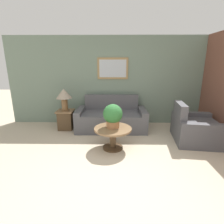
{
  "coord_description": "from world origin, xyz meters",
  "views": [
    {
      "loc": [
        -0.21,
        -2.36,
        1.84
      ],
      "look_at": [
        -0.27,
        1.88,
        0.65
      ],
      "focal_mm": 28.0,
      "sensor_mm": 36.0,
      "label": 1
    }
  ],
  "objects_px": {
    "side_table": "(66,119)",
    "table_lamp": "(64,95)",
    "potted_plant_on_table": "(113,115)",
    "coffee_table": "(113,134)",
    "couch_main": "(111,118)",
    "armchair": "(194,129)"
  },
  "relations": [
    {
      "from": "side_table",
      "to": "table_lamp",
      "type": "height_order",
      "value": "table_lamp"
    },
    {
      "from": "table_lamp",
      "to": "potted_plant_on_table",
      "type": "xyz_separation_m",
      "value": [
        1.35,
        -1.13,
        -0.22
      ]
    },
    {
      "from": "coffee_table",
      "to": "side_table",
      "type": "relative_size",
      "value": 1.49
    },
    {
      "from": "couch_main",
      "to": "potted_plant_on_table",
      "type": "xyz_separation_m",
      "value": [
        0.06,
        -1.17,
        0.45
      ]
    },
    {
      "from": "side_table",
      "to": "potted_plant_on_table",
      "type": "relative_size",
      "value": 1.07
    },
    {
      "from": "couch_main",
      "to": "side_table",
      "type": "relative_size",
      "value": 3.53
    },
    {
      "from": "side_table",
      "to": "armchair",
      "type": "bearing_deg",
      "value": -12.78
    },
    {
      "from": "coffee_table",
      "to": "table_lamp",
      "type": "relative_size",
      "value": 1.33
    },
    {
      "from": "couch_main",
      "to": "table_lamp",
      "type": "bearing_deg",
      "value": -178.28
    },
    {
      "from": "coffee_table",
      "to": "table_lamp",
      "type": "height_order",
      "value": "table_lamp"
    },
    {
      "from": "coffee_table",
      "to": "potted_plant_on_table",
      "type": "bearing_deg",
      "value": 92.6
    },
    {
      "from": "couch_main",
      "to": "potted_plant_on_table",
      "type": "bearing_deg",
      "value": -87.29
    },
    {
      "from": "couch_main",
      "to": "table_lamp",
      "type": "height_order",
      "value": "table_lamp"
    },
    {
      "from": "coffee_table",
      "to": "side_table",
      "type": "distance_m",
      "value": 1.8
    },
    {
      "from": "couch_main",
      "to": "armchair",
      "type": "relative_size",
      "value": 1.62
    },
    {
      "from": "armchair",
      "to": "couch_main",
      "type": "bearing_deg",
      "value": 75.51
    },
    {
      "from": "armchair",
      "to": "potted_plant_on_table",
      "type": "bearing_deg",
      "value": 107.86
    },
    {
      "from": "couch_main",
      "to": "armchair",
      "type": "bearing_deg",
      "value": -21.4
    },
    {
      "from": "armchair",
      "to": "side_table",
      "type": "xyz_separation_m",
      "value": [
        -3.32,
        0.75,
        -0.02
      ]
    },
    {
      "from": "side_table",
      "to": "table_lamp",
      "type": "distance_m",
      "value": 0.7
    },
    {
      "from": "coffee_table",
      "to": "couch_main",
      "type": "bearing_deg",
      "value": 92.7
    },
    {
      "from": "table_lamp",
      "to": "potted_plant_on_table",
      "type": "relative_size",
      "value": 1.19
    }
  ]
}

